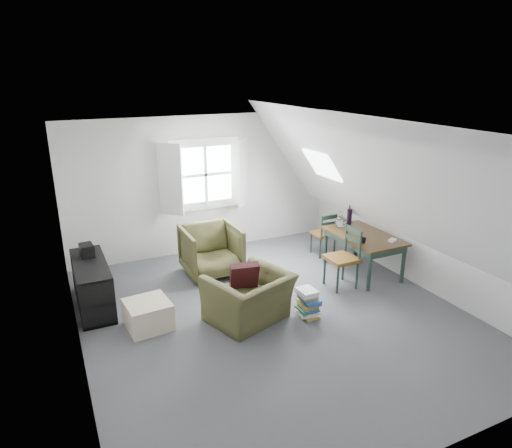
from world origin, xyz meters
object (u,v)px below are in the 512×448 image
armchair_far (212,273)px  dining_chair_near (344,257)px  dining_chair_far (324,233)px  ottoman (148,315)px  dining_table (364,240)px  media_shelf (93,288)px  magazine_stack (308,303)px  armchair_near (249,319)px

armchair_far → dining_chair_near: (1.70, -1.31, 0.49)m
armchair_far → dining_chair_far: bearing=-2.8°
dining_chair_near → ottoman: bearing=-77.6°
dining_table → media_shelf: size_ratio=1.01×
dining_chair_far → magazine_stack: dining_chair_far is taller
magazine_stack → armchair_far: bearing=110.9°
dining_table → dining_chair_near: size_ratio=1.43×
armchair_near → dining_chair_near: 1.85m
armchair_near → dining_chair_near: size_ratio=1.09×
armchair_near → dining_chair_far: bearing=-164.2°
armchair_near → media_shelf: (-1.86, 1.25, 0.31)m
armchair_far → dining_table: (2.29, -1.02, 0.58)m
dining_chair_far → armchair_near: bearing=28.3°
dining_chair_far → dining_chair_near: size_ratio=0.86×
dining_table → dining_chair_near: 0.67m
armchair_far → dining_table: 2.58m
armchair_near → ottoman: (-1.28, 0.40, 0.18)m
ottoman → armchair_far: bearing=42.4°
armchair_far → dining_chair_near: size_ratio=0.96×
armchair_near → magazine_stack: size_ratio=2.57×
armchair_far → dining_chair_far: (2.14, -0.10, 0.42)m
ottoman → magazine_stack: (2.05, -0.66, 0.02)m
ottoman → media_shelf: size_ratio=0.41×
armchair_near → armchair_far: 1.62m
media_shelf → dining_chair_near: bearing=-17.0°
armchair_far → media_shelf: media_shelf is taller
dining_table → magazine_stack: 1.83m
armchair_near → magazine_stack: (0.77, -0.26, 0.20)m
dining_table → dining_chair_far: bearing=95.2°
magazine_stack → dining_table: bearing=28.5°
armchair_near → magazine_stack: bearing=142.7°
armchair_near → ottoman: 1.35m
armchair_far → media_shelf: bearing=-169.2°
ottoman → magazine_stack: bearing=-17.8°
dining_table → armchair_near: bearing=-170.0°
armchair_near → media_shelf: 2.26m
dining_table → media_shelf: media_shelf is taller
armchair_far → dining_table: bearing=-24.1°
armchair_far → magazine_stack: (0.72, -1.88, 0.20)m
armchair_far → media_shelf: size_ratio=0.68×
dining_chair_far → media_shelf: bearing=-2.6°
armchair_near → magazine_stack: magazine_stack is taller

